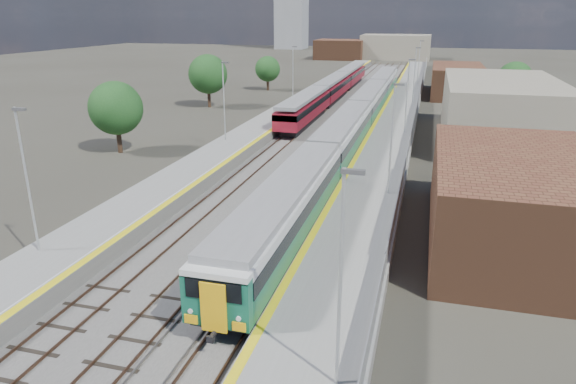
% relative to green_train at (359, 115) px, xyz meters
% --- Properties ---
extents(ground, '(320.00, 320.00, 0.00)m').
position_rel_green_train_xyz_m(ground, '(-1.50, 6.08, -2.24)').
color(ground, '#47443A').
rests_on(ground, ground).
extents(ballast_bed, '(10.50, 155.00, 0.06)m').
position_rel_green_train_xyz_m(ballast_bed, '(-3.75, 8.58, -2.21)').
color(ballast_bed, '#565451').
rests_on(ballast_bed, ground).
extents(tracks, '(8.96, 160.00, 0.17)m').
position_rel_green_train_xyz_m(tracks, '(-3.15, 10.26, -2.13)').
color(tracks, '#4C3323').
rests_on(tracks, ground).
extents(platform_right, '(4.70, 155.00, 8.52)m').
position_rel_green_train_xyz_m(platform_right, '(3.78, 8.57, -1.70)').
color(platform_right, slate).
rests_on(platform_right, ground).
extents(platform_left, '(4.30, 155.00, 8.52)m').
position_rel_green_train_xyz_m(platform_left, '(-10.55, 8.57, -1.72)').
color(platform_left, slate).
rests_on(platform_left, ground).
extents(buildings, '(72.00, 185.50, 40.00)m').
position_rel_green_train_xyz_m(buildings, '(-19.62, 94.68, 8.47)').
color(buildings, brown).
rests_on(buildings, ground).
extents(green_train, '(2.88, 80.30, 3.18)m').
position_rel_green_train_xyz_m(green_train, '(0.00, 0.00, 0.00)').
color(green_train, black).
rests_on(green_train, ground).
extents(red_train, '(2.74, 55.64, 3.46)m').
position_rel_green_train_xyz_m(red_train, '(-7.00, 22.61, -0.19)').
color(red_train, black).
rests_on(red_train, ground).
extents(tree_a, '(5.05, 5.05, 6.84)m').
position_rel_green_train_xyz_m(tree_a, '(-21.16, -13.63, 2.07)').
color(tree_a, '#382619').
rests_on(tree_a, ground).
extents(tree_b, '(5.49, 5.49, 7.44)m').
position_rel_green_train_xyz_m(tree_b, '(-23.19, 12.48, 2.45)').
color(tree_b, '#382619').
rests_on(tree_b, ground).
extents(tree_c, '(4.35, 4.35, 5.90)m').
position_rel_green_train_xyz_m(tree_c, '(-20.25, 31.28, 1.47)').
color(tree_c, '#382619').
rests_on(tree_c, ground).
extents(tree_d, '(4.82, 4.82, 6.54)m').
position_rel_green_train_xyz_m(tree_d, '(18.65, 22.81, 1.88)').
color(tree_d, '#382619').
rests_on(tree_d, ground).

